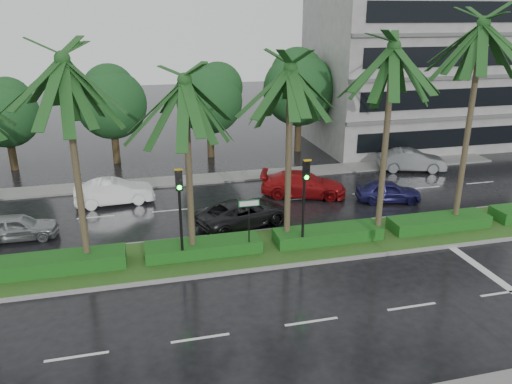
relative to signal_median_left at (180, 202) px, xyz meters
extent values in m
plane|color=black|center=(4.00, -0.30, -3.00)|extent=(120.00, 120.00, 0.00)
cube|color=slate|center=(4.00, 11.70, -2.94)|extent=(40.00, 2.00, 0.12)
cube|color=gray|center=(4.00, 0.70, -2.93)|extent=(36.00, 4.00, 0.14)
cube|color=#2B551C|center=(4.00, 0.70, -2.85)|extent=(35.60, 3.70, 0.02)
cube|color=#154915|center=(-5.00, 0.70, -2.55)|extent=(5.20, 1.40, 0.60)
cube|color=#154915|center=(1.00, 0.70, -2.55)|extent=(5.20, 1.40, 0.60)
cube|color=#154915|center=(7.00, 0.70, -2.55)|extent=(5.20, 1.40, 0.60)
cube|color=#154915|center=(13.00, 0.70, -2.55)|extent=(5.20, 1.40, 0.60)
cube|color=silver|center=(-8.00, 6.70, -2.99)|extent=(2.00, 0.12, 0.01)
cube|color=silver|center=(-4.00, -5.30, -2.99)|extent=(2.00, 0.12, 0.01)
cube|color=silver|center=(-4.00, 6.70, -2.99)|extent=(2.00, 0.12, 0.01)
cube|color=silver|center=(0.00, -5.30, -2.99)|extent=(2.00, 0.12, 0.01)
cube|color=silver|center=(0.00, 6.70, -2.99)|extent=(2.00, 0.12, 0.01)
cube|color=silver|center=(4.00, -5.30, -2.99)|extent=(2.00, 0.12, 0.01)
cube|color=silver|center=(4.00, 6.70, -2.99)|extent=(2.00, 0.12, 0.01)
cube|color=silver|center=(8.00, -5.30, -2.99)|extent=(2.00, 0.12, 0.01)
cube|color=silver|center=(8.00, 6.70, -2.99)|extent=(2.00, 0.12, 0.01)
cube|color=silver|center=(12.00, -5.30, -2.99)|extent=(2.00, 0.12, 0.01)
cube|color=silver|center=(12.00, 6.70, -2.99)|extent=(2.00, 0.12, 0.01)
cube|color=silver|center=(16.00, 6.70, -2.99)|extent=(2.00, 0.12, 0.01)
cube|color=silver|center=(20.00, 6.70, -2.99)|extent=(2.00, 0.12, 0.01)
cube|color=silver|center=(12.50, -3.30, -2.99)|extent=(0.40, 6.00, 0.01)
cylinder|color=#3E3324|center=(-4.00, 0.80, 1.49)|extent=(0.28, 0.28, 8.67)
cylinder|color=#3E3324|center=(-4.00, 0.80, -2.63)|extent=(0.40, 0.40, 0.44)
cylinder|color=#3E3324|center=(0.50, 0.60, 1.03)|extent=(0.28, 0.28, 7.76)
cylinder|color=#3E3324|center=(0.50, 0.60, -2.63)|extent=(0.40, 0.40, 0.44)
cylinder|color=#3E3324|center=(5.00, 0.90, 1.20)|extent=(0.28, 0.28, 8.10)
cylinder|color=#3E3324|center=(5.00, 0.90, -2.63)|extent=(0.40, 0.40, 0.44)
cylinder|color=#3E3324|center=(9.50, 0.50, 1.63)|extent=(0.28, 0.28, 8.95)
cylinder|color=#3E3324|center=(9.50, 0.50, -2.63)|extent=(0.40, 0.40, 0.44)
cylinder|color=#3E3324|center=(14.00, 0.80, 2.08)|extent=(0.28, 0.28, 9.86)
cylinder|color=#3E3324|center=(14.00, 0.80, -2.63)|extent=(0.40, 0.40, 0.44)
cylinder|color=black|center=(0.00, 0.10, -1.15)|extent=(0.12, 0.12, 3.40)
cube|color=black|center=(0.00, -0.08, 1.00)|extent=(0.30, 0.18, 0.90)
cube|color=gold|center=(0.00, -0.20, 1.48)|extent=(0.34, 0.12, 0.06)
cylinder|color=black|center=(0.00, -0.18, 1.30)|extent=(0.18, 0.04, 0.18)
cylinder|color=black|center=(0.00, -0.18, 1.00)|extent=(0.18, 0.04, 0.18)
cylinder|color=#0CE519|center=(0.00, -0.18, 0.70)|extent=(0.18, 0.04, 0.18)
cylinder|color=black|center=(5.50, 0.10, -1.15)|extent=(0.12, 0.12, 3.40)
cube|color=black|center=(5.50, -0.08, 1.00)|extent=(0.30, 0.18, 0.90)
cube|color=gold|center=(5.50, -0.20, 1.48)|extent=(0.34, 0.12, 0.06)
cylinder|color=black|center=(5.50, -0.18, 1.30)|extent=(0.18, 0.04, 0.18)
cylinder|color=black|center=(5.50, -0.18, 1.00)|extent=(0.18, 0.04, 0.18)
cylinder|color=#0CE519|center=(5.50, -0.18, 0.70)|extent=(0.18, 0.04, 0.18)
cylinder|color=black|center=(3.00, 0.20, -1.55)|extent=(0.06, 0.06, 2.60)
cube|color=#0C5926|center=(3.00, 0.17, -0.40)|extent=(0.95, 0.04, 0.30)
cube|color=white|center=(3.00, 0.15, -0.40)|extent=(0.85, 0.01, 0.22)
cylinder|color=#352A18|center=(-10.00, 17.20, -1.92)|extent=(0.52, 0.52, 2.16)
sphere|color=#143718|center=(-10.00, 17.20, 0.89)|extent=(4.44, 4.44, 4.44)
sphere|color=#143718|center=(-10.00, 17.50, 1.75)|extent=(3.33, 3.33, 3.33)
cylinder|color=#352A18|center=(-3.00, 17.20, -1.80)|extent=(0.52, 0.52, 2.40)
sphere|color=#143718|center=(-3.00, 17.20, 1.32)|extent=(4.94, 4.94, 4.94)
sphere|color=#143718|center=(-3.00, 17.50, 2.29)|extent=(3.71, 3.71, 3.71)
cylinder|color=#352A18|center=(4.00, 17.20, -1.81)|extent=(0.52, 0.52, 2.38)
sphere|color=#143718|center=(4.00, 17.20, 1.29)|extent=(4.90, 4.90, 4.90)
sphere|color=#143718|center=(4.00, 17.50, 2.25)|extent=(3.68, 3.68, 3.68)
cylinder|color=#352A18|center=(11.00, 17.20, -1.65)|extent=(0.52, 0.52, 2.70)
sphere|color=#143718|center=(11.00, 17.20, 1.87)|extent=(5.56, 5.56, 5.56)
sphere|color=#143718|center=(11.00, 17.50, 2.95)|extent=(4.17, 4.17, 4.17)
cylinder|color=#352A18|center=(18.00, 17.20, -1.73)|extent=(0.52, 0.52, 2.55)
sphere|color=#143718|center=(18.00, 17.20, 1.58)|extent=(5.24, 5.24, 5.24)
sphere|color=#143718|center=(18.00, 17.50, 2.60)|extent=(3.93, 3.93, 3.93)
cube|color=gray|center=(21.00, 17.70, 3.00)|extent=(16.00, 10.00, 12.00)
imported|color=gray|center=(-7.50, 4.73, -2.36)|extent=(1.55, 3.77, 1.28)
imported|color=white|center=(-3.00, 8.55, -2.27)|extent=(1.89, 4.54, 1.46)
imported|color=black|center=(3.50, 3.73, -2.31)|extent=(3.81, 5.44, 1.38)
imported|color=#9D1113|center=(8.00, 7.20, -2.26)|extent=(3.71, 5.48, 1.48)
imported|color=#1B1A4E|center=(12.50, 5.07, -2.36)|extent=(2.39, 3.98, 1.27)
imported|color=#595D5E|center=(17.00, 10.20, -2.25)|extent=(2.83, 4.83, 1.51)
camera|label=1|loc=(-1.62, -19.60, 7.43)|focal=35.00mm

